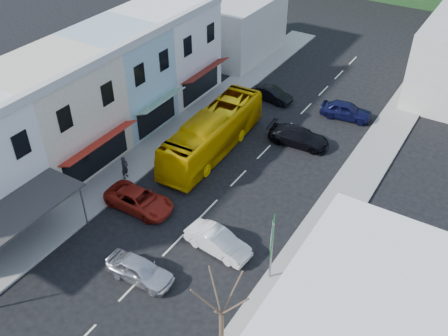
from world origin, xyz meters
TOP-DOWN VIEW (x-y plane):
  - ground at (0.00, 0.00)m, footprint 120.00×120.00m
  - sidewalk_left at (-7.50, 10.00)m, footprint 3.00×52.00m
  - sidewalk_right at (7.50, 10.00)m, footprint 3.00×52.00m
  - shopfront_row at (-12.49, 5.00)m, footprint 8.25×30.00m
  - distant_block_left at (-12.00, 27.00)m, footprint 8.00×10.00m
  - bus at (-3.53, 10.05)m, footprint 3.00×11.70m
  - car_silver at (-0.01, -3.15)m, footprint 4.47×1.98m
  - car_white at (2.59, 1.12)m, footprint 4.54×2.19m
  - car_red at (-4.03, 1.65)m, footprint 4.62×1.94m
  - car_black_near at (1.80, 14.40)m, footprint 4.65×2.25m
  - car_navy_mid at (3.56, 20.31)m, footprint 4.60×2.37m
  - car_black_far at (-3.36, 19.74)m, footprint 4.59×2.32m
  - pedestrian_left at (-6.95, 3.62)m, footprint 0.44×0.63m
  - direction_sign at (6.32, 0.79)m, footprint 1.58×2.07m
  - street_tree at (6.58, -4.85)m, footprint 2.82×2.82m
  - traffic_signal at (6.20, 29.88)m, footprint 1.16×1.40m

SIDE VIEW (x-z plane):
  - ground at x=0.00m, z-range 0.00..0.00m
  - sidewalk_left at x=-7.50m, z-range 0.00..0.15m
  - sidewalk_right at x=7.50m, z-range 0.00..0.15m
  - car_silver at x=-0.01m, z-range 0.00..1.40m
  - car_white at x=2.59m, z-range 0.00..1.40m
  - car_red at x=-4.03m, z-range 0.00..1.40m
  - car_black_near at x=1.80m, z-range 0.00..1.40m
  - car_navy_mid at x=3.56m, z-range 0.00..1.40m
  - car_black_far at x=-3.36m, z-range 0.00..1.40m
  - pedestrian_left at x=-6.95m, z-range 0.15..1.85m
  - bus at x=-3.53m, z-range 0.00..3.10m
  - direction_sign at x=6.32m, z-range 0.00..4.26m
  - traffic_signal at x=6.20m, z-range 0.00..5.44m
  - distant_block_left at x=-12.00m, z-range 0.00..6.00m
  - street_tree at x=6.58m, z-range 0.00..6.35m
  - shopfront_row at x=-12.49m, z-range 0.00..8.00m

